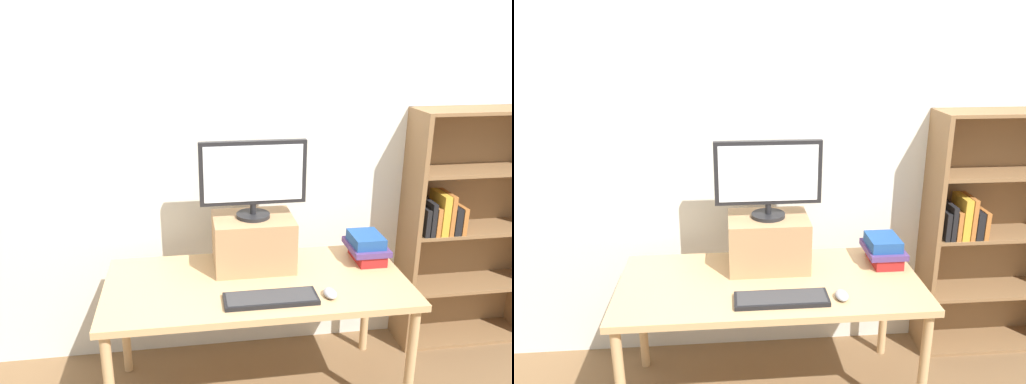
# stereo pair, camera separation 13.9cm
# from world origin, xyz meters

# --- Properties ---
(back_wall) EXTENTS (7.00, 0.08, 2.60)m
(back_wall) POSITION_xyz_m (0.00, 0.55, 1.30)
(back_wall) COLOR silver
(back_wall) RESTS_ON ground_plane
(desk) EXTENTS (1.58, 0.74, 0.72)m
(desk) POSITION_xyz_m (0.00, 0.00, 0.65)
(desk) COLOR tan
(desk) RESTS_ON ground_plane
(bookshelf_unit) EXTENTS (0.89, 0.28, 1.53)m
(bookshelf_unit) POSITION_xyz_m (1.40, 0.39, 0.78)
(bookshelf_unit) COLOR olive
(bookshelf_unit) RESTS_ON ground_plane
(riser_box) EXTENTS (0.43, 0.32, 0.29)m
(riser_box) POSITION_xyz_m (0.01, 0.18, 0.86)
(riser_box) COLOR #A87F56
(riser_box) RESTS_ON desk
(computer_monitor) EXTENTS (0.57, 0.18, 0.42)m
(computer_monitor) POSITION_xyz_m (0.01, 0.18, 1.23)
(computer_monitor) COLOR black
(computer_monitor) RESTS_ON riser_box
(keyboard) EXTENTS (0.46, 0.15, 0.02)m
(keyboard) POSITION_xyz_m (0.04, -0.21, 0.73)
(keyboard) COLOR black
(keyboard) RESTS_ON desk
(computer_mouse) EXTENTS (0.06, 0.10, 0.04)m
(computer_mouse) POSITION_xyz_m (0.33, -0.21, 0.74)
(computer_mouse) COLOR #99999E
(computer_mouse) RESTS_ON desk
(book_stack) EXTENTS (0.21, 0.27, 0.16)m
(book_stack) POSITION_xyz_m (0.65, 0.16, 0.80)
(book_stack) COLOR maroon
(book_stack) RESTS_ON desk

